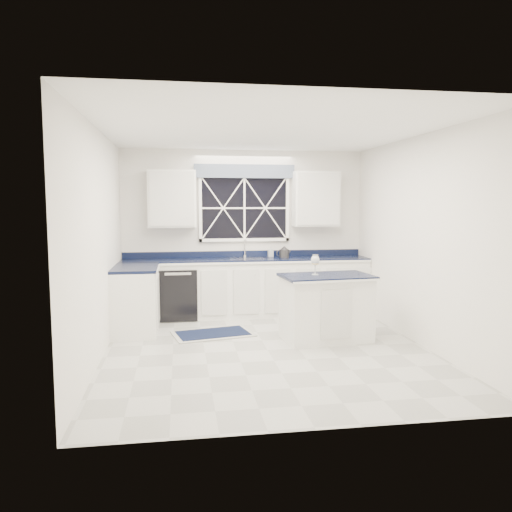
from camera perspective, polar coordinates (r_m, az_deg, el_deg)
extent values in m
plane|color=#B2B2AE|center=(6.35, 1.33, -10.68)|extent=(4.50, 4.50, 0.00)
cube|color=white|center=(8.32, -1.37, 2.74)|extent=(4.00, 0.10, 2.70)
cube|color=white|center=(8.13, -1.08, -3.72)|extent=(3.98, 0.60, 0.90)
cube|color=white|center=(7.30, -13.61, -5.01)|extent=(0.60, 1.00, 0.90)
cube|color=black|center=(8.06, -1.08, -0.43)|extent=(3.98, 0.64, 0.04)
cube|color=black|center=(8.07, -8.86, -4.16)|extent=(0.60, 0.58, 0.82)
cube|color=black|center=(8.28, -1.35, 5.50)|extent=(1.40, 0.02, 1.00)
cube|color=slate|center=(8.24, -1.30, 9.67)|extent=(1.65, 0.04, 0.22)
cube|color=white|center=(8.07, -9.57, 6.47)|extent=(0.75, 0.34, 0.90)
cube|color=white|center=(8.38, 6.83, 6.49)|extent=(0.75, 0.34, 0.90)
cylinder|color=#BCBCBF|center=(8.28, -1.29, 0.02)|extent=(0.05, 0.05, 0.04)
cylinder|color=#BCBCBF|center=(8.26, -1.29, 0.98)|extent=(0.02, 0.02, 0.28)
cylinder|color=#BCBCBF|center=(8.16, -1.21, 1.84)|extent=(0.02, 0.18, 0.02)
cube|color=white|center=(6.77, 8.02, -6.00)|extent=(1.18, 0.76, 0.84)
cube|color=black|center=(6.70, 8.08, -2.31)|extent=(1.25, 0.83, 0.04)
cube|color=#A4A4A0|center=(7.09, -4.95, -8.85)|extent=(1.20, 0.88, 0.01)
cube|color=black|center=(7.09, -4.95, -8.78)|extent=(1.06, 0.73, 0.01)
cylinder|color=#2F2E31|center=(8.19, 3.25, 0.27)|extent=(0.20, 0.20, 0.13)
cone|color=#2F2E31|center=(8.18, 3.25, 0.94)|extent=(0.16, 0.16, 0.06)
torus|color=#2F2E31|center=(8.15, 2.70, 0.32)|extent=(0.11, 0.04, 0.11)
cylinder|color=#2F2E31|center=(8.23, 3.85, 0.43)|extent=(0.07, 0.03, 0.09)
cylinder|color=silver|center=(6.69, 6.77, -2.11)|extent=(0.09, 0.09, 0.01)
cylinder|color=silver|center=(6.68, 6.77, -1.47)|extent=(0.01, 0.01, 0.14)
ellipsoid|color=silver|center=(6.66, 6.79, -0.47)|extent=(0.11, 0.11, 0.14)
cylinder|color=#E8CB7B|center=(6.67, 6.78, -0.68)|extent=(0.09, 0.09, 0.06)
imported|color=silver|center=(8.32, 1.68, 0.50)|extent=(0.09, 0.09, 0.17)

